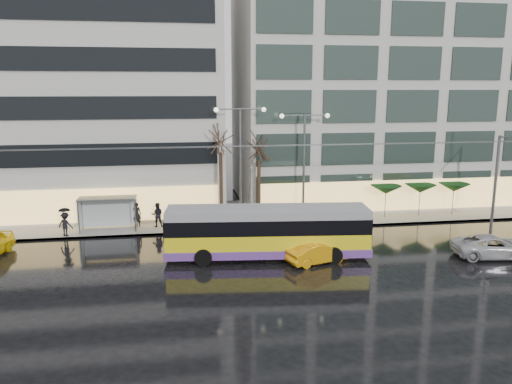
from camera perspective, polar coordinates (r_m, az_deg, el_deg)
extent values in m
plane|color=black|center=(28.93, -3.00, -9.69)|extent=(140.00, 140.00, 0.00)
cube|color=gray|center=(42.38, -2.28, -2.58)|extent=(80.00, 10.00, 0.15)
cube|color=slate|center=(37.64, -1.40, -4.43)|extent=(80.00, 0.10, 0.15)
cube|color=beige|center=(47.69, -25.65, 11.34)|extent=(34.00, 14.00, 22.00)
cube|color=beige|center=(50.70, 16.91, 13.63)|extent=(32.00, 14.00, 25.00)
cube|color=yellow|center=(31.71, 1.31, -5.61)|extent=(12.82, 3.91, 1.58)
cube|color=#64398F|center=(31.87, 1.31, -6.51)|extent=(12.86, 3.96, 0.53)
cube|color=black|center=(31.38, 1.32, -3.60)|extent=(12.84, 3.93, 0.95)
cube|color=gray|center=(31.19, 1.33, -2.29)|extent=(12.82, 3.91, 0.53)
cube|color=black|center=(32.51, 12.55, -3.63)|extent=(0.31, 2.41, 1.37)
cube|color=black|center=(31.60, -10.25, -3.98)|extent=(0.31, 2.41, 1.37)
cylinder|color=black|center=(33.65, 7.97, -5.72)|extent=(1.08, 0.47, 1.05)
cylinder|color=black|center=(31.20, 8.88, -7.17)|extent=(1.08, 0.47, 1.05)
cylinder|color=black|center=(33.10, -5.81, -5.97)|extent=(1.08, 0.47, 1.05)
cylinder|color=black|center=(30.61, -6.05, -7.47)|extent=(1.08, 0.47, 1.05)
cylinder|color=#595B60|center=(31.78, -0.68, 0.79)|extent=(0.47, 3.90, 2.76)
cylinder|color=#595B60|center=(32.29, -0.72, 0.96)|extent=(0.47, 3.90, 2.76)
cylinder|color=#595B60|center=(43.64, 25.71, 1.27)|extent=(0.24, 0.24, 7.00)
cylinder|color=#595B60|center=(32.96, -2.44, 5.19)|extent=(42.00, 0.04, 0.04)
cylinder|color=#595B60|center=(33.46, -2.54, 5.28)|extent=(42.00, 0.04, 0.04)
cube|color=#595B60|center=(38.50, -16.64, -0.68)|extent=(4.20, 1.60, 0.12)
cube|color=silver|center=(39.45, -16.40, -2.24)|extent=(4.00, 0.05, 2.20)
cube|color=white|center=(39.11, -19.51, -2.56)|extent=(0.10, 1.40, 2.20)
cylinder|color=#595B60|center=(38.44, -19.62, -2.81)|extent=(0.10, 0.10, 2.40)
cylinder|color=#595B60|center=(39.77, -19.26, -2.31)|extent=(0.10, 0.10, 2.40)
cylinder|color=#595B60|center=(37.88, -13.66, -2.66)|extent=(0.10, 0.10, 2.40)
cylinder|color=#595B60|center=(39.23, -13.50, -2.16)|extent=(0.10, 0.10, 2.40)
cylinder|color=#595B60|center=(38.34, -1.78, 2.88)|extent=(0.18, 0.18, 9.00)
cylinder|color=#595B60|center=(37.81, -3.20, 9.45)|extent=(1.80, 0.10, 0.10)
cylinder|color=#595B60|center=(38.03, -0.46, 9.48)|extent=(1.80, 0.10, 0.10)
sphere|color=#FFF2CC|center=(37.73, -4.57, 9.35)|extent=(0.36, 0.36, 0.36)
sphere|color=#FFF2CC|center=(38.17, 0.89, 9.41)|extent=(0.36, 0.36, 0.36)
cylinder|color=#595B60|center=(39.30, 5.48, 2.68)|extent=(0.18, 0.18, 8.50)
cylinder|color=#595B60|center=(38.65, 4.29, 8.74)|extent=(1.80, 0.10, 0.10)
cylinder|color=#595B60|center=(39.10, 6.89, 8.72)|extent=(1.80, 0.10, 0.10)
sphere|color=#FFF2CC|center=(38.46, 2.97, 8.67)|extent=(0.36, 0.36, 0.36)
sphere|color=#FFF2CC|center=(39.36, 8.17, 8.64)|extent=(0.36, 0.36, 0.36)
cylinder|color=black|center=(38.68, -4.01, 0.38)|extent=(0.28, 0.28, 5.60)
cylinder|color=black|center=(39.31, 0.34, 0.07)|extent=(0.28, 0.28, 4.90)
cylinder|color=#595B60|center=(42.35, 14.55, -1.33)|extent=(0.06, 0.06, 2.20)
cone|color=#103B12|center=(42.10, 14.63, 0.26)|extent=(2.50, 2.50, 0.70)
cylinder|color=#595B60|center=(43.62, 18.17, -1.16)|extent=(0.06, 0.06, 2.20)
cone|color=#103B12|center=(43.38, 18.27, 0.38)|extent=(2.50, 2.50, 0.70)
cylinder|color=#595B60|center=(45.05, 21.57, -1.01)|extent=(0.06, 0.06, 2.20)
cone|color=#103B12|center=(44.82, 21.69, 0.49)|extent=(2.50, 2.50, 0.70)
imported|color=orange|center=(31.18, 7.08, -6.86)|extent=(4.25, 2.60, 1.32)
imported|color=#B2B2B7|center=(35.33, 25.54, -5.64)|extent=(5.38, 3.08, 1.41)
imported|color=black|center=(39.31, -13.48, -2.50)|extent=(0.70, 0.46, 1.91)
imported|color=#F3516C|center=(39.13, -13.53, -1.37)|extent=(0.97, 0.99, 0.88)
imported|color=black|center=(38.94, -11.22, -2.56)|extent=(0.91, 0.72, 1.87)
imported|color=black|center=(38.31, -20.95, -3.46)|extent=(1.30, 1.05, 1.75)
imported|color=black|center=(38.10, -21.05, -2.19)|extent=(1.08, 1.08, 0.72)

